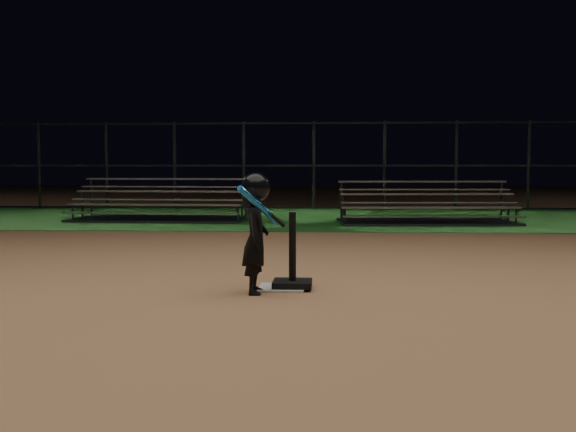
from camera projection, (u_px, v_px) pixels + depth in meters
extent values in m
plane|color=#AA764D|center=(282.00, 289.00, 6.80)|extent=(80.00, 80.00, 0.00)
cube|color=#1B551B|center=(311.00, 217.00, 16.76)|extent=(60.00, 8.00, 0.01)
cube|color=beige|center=(282.00, 288.00, 6.80)|extent=(0.45, 0.45, 0.02)
cube|color=black|center=(292.00, 283.00, 6.80)|extent=(0.38, 0.38, 0.06)
cylinder|color=black|center=(292.00, 246.00, 6.78)|extent=(0.07, 0.07, 0.67)
imported|color=black|center=(256.00, 240.00, 6.52)|extent=(0.25, 0.38, 1.03)
sphere|color=black|center=(255.00, 187.00, 6.49)|extent=(0.28, 0.28, 0.28)
cylinder|color=blue|center=(259.00, 206.00, 6.35)|extent=(0.38, 0.43, 0.39)
cylinder|color=black|center=(278.00, 220.00, 6.47)|extent=(0.15, 0.16, 0.14)
cube|color=silver|center=(154.00, 204.00, 15.12)|extent=(3.88, 0.43, 0.04)
cube|color=silver|center=(150.00, 213.00, 14.86)|extent=(3.88, 0.43, 0.03)
cube|color=silver|center=(161.00, 191.00, 15.63)|extent=(3.88, 0.43, 0.04)
cube|color=silver|center=(158.00, 200.00, 15.37)|extent=(3.88, 0.43, 0.03)
cube|color=silver|center=(168.00, 179.00, 16.14)|extent=(3.88, 0.43, 0.04)
cube|color=silver|center=(164.00, 187.00, 15.88)|extent=(3.88, 0.43, 0.03)
cube|color=#38383D|center=(161.00, 219.00, 15.67)|extent=(3.96, 2.09, 0.06)
cube|color=#A6A7AB|center=(431.00, 208.00, 14.29)|extent=(3.69, 0.45, 0.04)
cube|color=#A6A7AB|center=(433.00, 216.00, 14.04)|extent=(3.69, 0.45, 0.03)
cube|color=#A6A7AB|center=(426.00, 194.00, 14.78)|extent=(3.69, 0.45, 0.04)
cube|color=#A6A7AB|center=(428.00, 202.00, 14.53)|extent=(3.69, 0.45, 0.03)
cube|color=#A6A7AB|center=(422.00, 182.00, 15.27)|extent=(3.69, 0.45, 0.04)
cube|color=#A6A7AB|center=(424.00, 189.00, 15.02)|extent=(3.69, 0.45, 0.03)
cube|color=#38383D|center=(426.00, 222.00, 14.82)|extent=(3.79, 2.02, 0.06)
cube|color=#38383D|center=(314.00, 208.00, 19.74)|extent=(20.00, 0.05, 0.05)
cube|color=#38383D|center=(314.00, 166.00, 19.66)|extent=(20.00, 0.05, 0.05)
cube|color=#38383D|center=(314.00, 123.00, 19.57)|extent=(20.00, 0.05, 0.05)
cylinder|color=#38383D|center=(140.00, 166.00, 19.96)|extent=(0.08, 0.08, 2.50)
cylinder|color=#38383D|center=(314.00, 166.00, 19.66)|extent=(0.08, 0.08, 2.50)
cylinder|color=#38383D|center=(492.00, 166.00, 19.35)|extent=(0.08, 0.08, 2.50)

